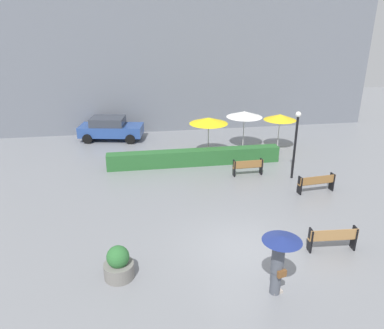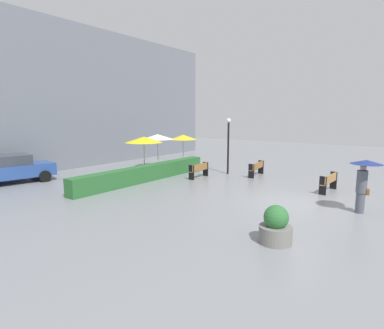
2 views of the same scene
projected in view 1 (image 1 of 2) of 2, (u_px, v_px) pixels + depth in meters
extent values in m
plane|color=gray|center=(244.00, 248.00, 13.53)|extent=(60.00, 60.00, 0.00)
cube|color=#9E7242|center=(332.00, 239.00, 13.29)|extent=(1.75, 0.34, 0.04)
cube|color=#9E7242|center=(335.00, 235.00, 13.08)|extent=(1.74, 0.16, 0.41)
cube|color=black|center=(310.00, 240.00, 13.20)|extent=(0.08, 0.33, 0.89)
cube|color=black|center=(354.00, 238.00, 13.34)|extent=(0.08, 0.33, 0.89)
cube|color=olive|center=(316.00, 183.00, 17.75)|extent=(1.85, 0.42, 0.04)
cube|color=olive|center=(318.00, 180.00, 17.55)|extent=(1.83, 0.21, 0.38)
cube|color=black|center=(300.00, 185.00, 17.54)|extent=(0.09, 0.35, 0.86)
cube|color=black|center=(332.00, 182.00, 17.94)|extent=(0.09, 0.35, 0.86)
cube|color=olive|center=(248.00, 167.00, 19.67)|extent=(1.61, 0.27, 0.04)
cube|color=olive|center=(249.00, 164.00, 19.46)|extent=(1.61, 0.06, 0.40)
cube|color=black|center=(234.00, 168.00, 19.54)|extent=(0.06, 0.35, 0.86)
cube|color=black|center=(261.00, 166.00, 19.78)|extent=(0.06, 0.35, 0.86)
cylinder|color=#4C515B|center=(275.00, 282.00, 11.21)|extent=(0.32, 0.32, 0.79)
cube|color=#B2A599|center=(276.00, 291.00, 11.36)|extent=(0.38, 0.34, 0.08)
cylinder|color=#4C515B|center=(278.00, 259.00, 10.90)|extent=(0.38, 0.38, 0.86)
sphere|color=tan|center=(279.00, 243.00, 10.71)|extent=(0.21, 0.21, 0.21)
cube|color=brown|center=(282.00, 274.00, 10.86)|extent=(0.30, 0.17, 0.22)
cylinder|color=black|center=(281.00, 252.00, 10.70)|extent=(0.02, 0.02, 0.90)
cone|color=navy|center=(282.00, 238.00, 10.54)|extent=(1.15, 1.15, 0.16)
cylinder|color=slate|center=(119.00, 270.00, 11.94)|extent=(0.96, 0.96, 0.51)
sphere|color=#2D6B33|center=(118.00, 257.00, 11.75)|extent=(0.72, 0.72, 0.72)
cylinder|color=black|center=(295.00, 148.00, 18.86)|extent=(0.12, 0.12, 3.27)
sphere|color=white|center=(298.00, 114.00, 18.21)|extent=(0.28, 0.28, 0.28)
cylinder|color=silver|center=(208.00, 139.00, 21.95)|extent=(0.06, 0.06, 2.25)
cone|color=yellow|center=(209.00, 121.00, 21.54)|extent=(2.25, 2.25, 0.35)
cylinder|color=silver|center=(244.00, 132.00, 23.42)|extent=(0.06, 0.06, 2.24)
cone|color=white|center=(244.00, 114.00, 23.01)|extent=(2.23, 2.23, 0.35)
cylinder|color=silver|center=(279.00, 134.00, 23.18)|extent=(0.06, 0.06, 2.12)
cone|color=yellow|center=(280.00, 117.00, 22.79)|extent=(1.99, 1.99, 0.35)
cube|color=#28602D|center=(195.00, 157.00, 21.02)|extent=(9.75, 0.70, 0.89)
cube|color=slate|center=(183.00, 60.00, 26.39)|extent=(28.00, 1.20, 9.94)
cube|color=#28478C|center=(111.00, 130.00, 25.29)|extent=(4.45, 2.50, 0.70)
cube|color=#333842|center=(108.00, 121.00, 25.06)|extent=(2.46, 1.99, 0.55)
cylinder|color=black|center=(135.00, 132.00, 26.19)|extent=(0.67, 0.34, 0.64)
cylinder|color=black|center=(130.00, 139.00, 24.56)|extent=(0.67, 0.34, 0.64)
cylinder|color=black|center=(95.00, 131.00, 26.26)|extent=(0.67, 0.34, 0.64)
cylinder|color=black|center=(87.00, 139.00, 24.64)|extent=(0.67, 0.34, 0.64)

